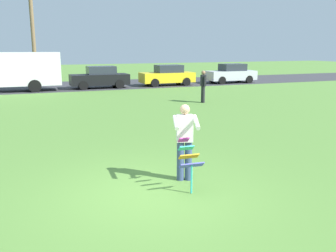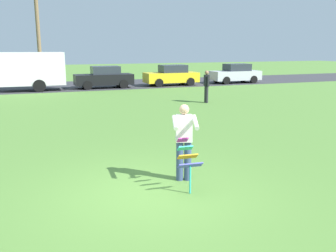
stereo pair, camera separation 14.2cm
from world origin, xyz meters
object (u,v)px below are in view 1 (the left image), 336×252
parked_car_yellow (167,76)px  person_walker_near (203,85)px  parked_truck_white_box (15,71)px  kite_held (189,158)px  parked_car_silver (231,74)px  parked_car_black (100,78)px  person_kite_flyer (185,139)px

parked_car_yellow → person_walker_near: size_ratio=2.43×
person_walker_near → parked_truck_white_box: bearing=135.8°
kite_held → parked_truck_white_box: 20.67m
kite_held → parked_car_silver: size_ratio=0.26×
person_walker_near → parked_car_black: bearing=112.2°
parked_truck_white_box → parked_car_black: bearing=-0.0°
parked_car_black → parked_car_yellow: 5.33m
person_walker_near → kite_held: bearing=-118.3°
parked_car_black → parked_car_silver: 11.11m
parked_car_yellow → parked_truck_white_box: bearing=180.0°
parked_car_black → parked_car_yellow: same height
kite_held → parked_car_black: parked_car_black is taller
parked_car_silver → person_walker_near: person_walker_near is taller
kite_held → parked_car_yellow: size_ratio=0.26×
kite_held → parked_car_black: bearing=83.7°
person_kite_flyer → kite_held: person_kite_flyer is taller
person_kite_flyer → parked_car_black: bearing=84.0°
parked_truck_white_box → parked_car_black: size_ratio=1.61×
kite_held → parked_car_black: size_ratio=0.26×
parked_car_black → person_walker_near: bearing=-67.8°
parked_truck_white_box → parked_car_silver: parked_truck_white_box is taller
parked_car_black → person_walker_near: person_walker_near is taller
person_kite_flyer → parked_truck_white_box: 20.12m
parked_car_silver → kite_held: bearing=-123.2°
person_kite_flyer → kite_held: (-0.17, -0.59, -0.24)m
parked_car_silver → parked_car_black: bearing=-180.0°
parked_car_yellow → parked_car_silver: 5.77m
parked_car_yellow → parked_car_black: bearing=180.0°
parked_car_black → parked_car_silver: same height
parked_truck_white_box → person_walker_near: parked_truck_white_box is taller
parked_truck_white_box → parked_car_silver: 16.83m
parked_truck_white_box → parked_car_yellow: 11.06m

